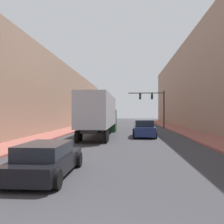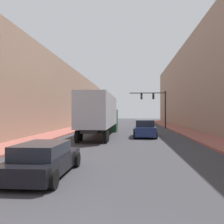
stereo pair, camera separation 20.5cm
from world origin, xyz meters
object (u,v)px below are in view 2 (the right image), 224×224
Objects in this scene: semi_truck at (101,114)px; suv_car at (144,129)px; sedan_car at (44,160)px; traffic_signal_gantry at (157,102)px.

semi_truck is 4.68m from suv_car.
traffic_signal_gantry is at bearing 76.59° from sedan_car.
semi_truck is 3.11× the size of suv_car.
semi_truck is 3.24× the size of sedan_car.
suv_car is 0.83× the size of traffic_signal_gantry.
sedan_car is at bearing -90.44° from semi_truck.
sedan_car is at bearing -106.32° from suv_car.
sedan_car is 0.80× the size of traffic_signal_gantry.
sedan_car is 0.96× the size of suv_car.
semi_truck is at bearing 169.33° from suv_car.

